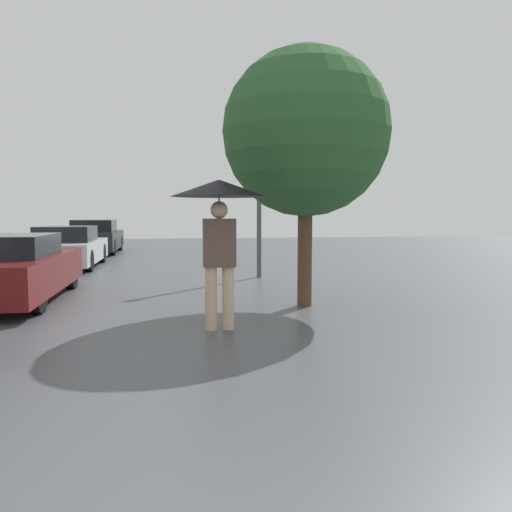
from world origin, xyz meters
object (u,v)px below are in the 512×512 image
object	(u,v)px
parked_car_third	(68,248)
parked_car_second	(6,269)
pedestrian	(219,206)
street_lamp	(259,171)
tree	(306,133)
parked_car_farthest	(95,237)

from	to	relation	value
parked_car_third	parked_car_second	bearing A→B (deg)	-89.35
pedestrian	parked_car_third	bearing A→B (deg)	112.92
pedestrian	parked_car_third	xyz separation A→B (m)	(-3.60, 8.52, -1.09)
parked_car_second	street_lamp	size ratio (longest dim) A/B	1.02
street_lamp	tree	bearing A→B (deg)	-88.50
pedestrian	street_lamp	bearing A→B (deg)	74.61
pedestrian	parked_car_third	world-z (taller)	pedestrian
parked_car_farthest	parked_car_third	bearing A→B (deg)	-89.97
parked_car_farthest	street_lamp	size ratio (longest dim) A/B	0.99
parked_car_farthest	tree	world-z (taller)	tree
parked_car_third	tree	distance (m)	9.03
parked_car_second	tree	distance (m)	5.77
pedestrian	parked_car_third	size ratio (longest dim) A/B	0.48
pedestrian	tree	bearing A→B (deg)	43.36
tree	parked_car_second	bearing A→B (deg)	165.57
tree	pedestrian	bearing A→B (deg)	-136.64
parked_car_second	parked_car_third	xyz separation A→B (m)	(-0.06, 5.71, -0.01)
pedestrian	street_lamp	world-z (taller)	street_lamp
pedestrian	parked_car_second	xyz separation A→B (m)	(-3.54, 2.81, -1.08)
tree	street_lamp	xyz separation A→B (m)	(-0.10, 3.88, -0.29)
pedestrian	parked_car_farthest	xyz separation A→B (m)	(-3.61, 13.81, -1.04)
pedestrian	parked_car_third	distance (m)	9.32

